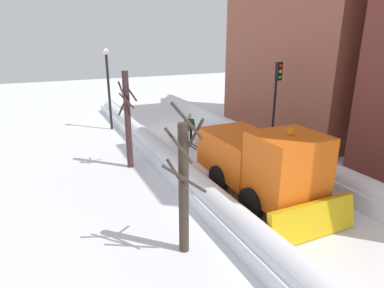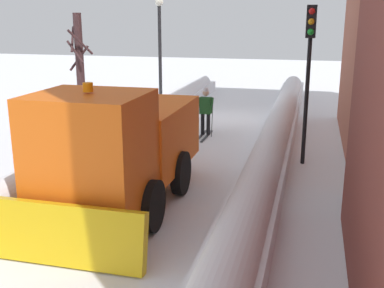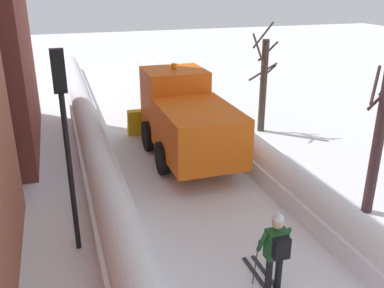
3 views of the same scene
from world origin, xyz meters
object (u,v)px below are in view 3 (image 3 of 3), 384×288
(plow_truck, at_px, (186,118))
(bare_tree_near, at_px, (380,132))
(skier, at_px, (276,249))
(traffic_light_pole, at_px, (64,116))
(bare_tree_mid, at_px, (263,83))

(plow_truck, distance_m, bare_tree_near, 6.37)
(skier, bearing_deg, traffic_light_pole, 142.08)
(bare_tree_near, xyz_separation_m, bare_tree_mid, (0.25, 6.94, -0.27))
(bare_tree_near, height_order, bare_tree_mid, bare_tree_near)
(skier, bearing_deg, bare_tree_mid, 64.83)
(plow_truck, height_order, traffic_light_pole, traffic_light_pole)
(bare_tree_mid, bearing_deg, plow_truck, -155.63)
(plow_truck, xyz_separation_m, skier, (-0.38, -7.26, -0.48))
(skier, relative_size, traffic_light_pole, 0.39)
(skier, height_order, bare_tree_mid, bare_tree_mid)
(traffic_light_pole, relative_size, bare_tree_mid, 1.05)
(traffic_light_pole, height_order, bare_tree_near, traffic_light_pole)
(skier, distance_m, bare_tree_mid, 9.99)
(traffic_light_pole, height_order, bare_tree_mid, traffic_light_pole)
(skier, distance_m, traffic_light_pole, 5.17)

